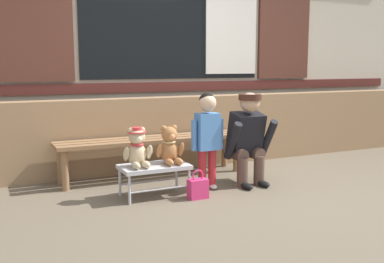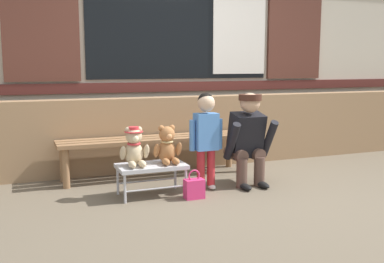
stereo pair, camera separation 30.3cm
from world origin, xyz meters
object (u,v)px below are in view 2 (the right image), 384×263
at_px(wooden_bench_long, 155,143).
at_px(teddy_bear_plain, 167,146).
at_px(small_display_bench, 151,168).
at_px(child_standing, 206,130).
at_px(adult_crouching, 248,139).
at_px(teddy_bear_with_hat, 134,147).
at_px(handbag_on_ground, 194,188).

bearing_deg(wooden_bench_long, teddy_bear_plain, -97.18).
bearing_deg(small_display_bench, child_standing, 0.57).
bearing_deg(adult_crouching, teddy_bear_with_hat, -179.75).
height_order(small_display_bench, adult_crouching, adult_crouching).
relative_size(wooden_bench_long, teddy_bear_with_hat, 5.78).
bearing_deg(teddy_bear_with_hat, wooden_bench_long, 59.39).
bearing_deg(small_display_bench, teddy_bear_plain, 0.51).
distance_m(child_standing, handbag_on_ground, 0.59).
xyz_separation_m(teddy_bear_with_hat, child_standing, (0.72, 0.00, 0.12)).
relative_size(wooden_bench_long, adult_crouching, 2.21).
relative_size(teddy_bear_with_hat, handbag_on_ground, 1.34).
height_order(child_standing, adult_crouching, child_standing).
distance_m(teddy_bear_plain, child_standing, 0.42).
height_order(small_display_bench, teddy_bear_with_hat, teddy_bear_with_hat).
bearing_deg(handbag_on_ground, small_display_bench, 145.18).
distance_m(small_display_bench, adult_crouching, 1.05).
relative_size(wooden_bench_long, teddy_bear_plain, 5.78).
height_order(wooden_bench_long, teddy_bear_with_hat, teddy_bear_with_hat).
height_order(wooden_bench_long, child_standing, child_standing).
relative_size(small_display_bench, teddy_bear_with_hat, 1.76).
xyz_separation_m(wooden_bench_long, teddy_bear_plain, (-0.09, -0.69, 0.09)).
height_order(teddy_bear_plain, handbag_on_ground, teddy_bear_plain).
xyz_separation_m(wooden_bench_long, small_display_bench, (-0.25, -0.69, -0.11)).
distance_m(small_display_bench, teddy_bear_with_hat, 0.26).
xyz_separation_m(wooden_bench_long, handbag_on_ground, (0.09, -0.93, -0.28)).
xyz_separation_m(child_standing, adult_crouching, (0.47, 0.00, -0.11)).
relative_size(small_display_bench, adult_crouching, 0.67).
distance_m(wooden_bench_long, teddy_bear_plain, 0.70).
relative_size(teddy_bear_with_hat, teddy_bear_plain, 1.00).
bearing_deg(teddy_bear_with_hat, teddy_bear_plain, -0.13).
relative_size(wooden_bench_long, handbag_on_ground, 7.72).
xyz_separation_m(teddy_bear_with_hat, handbag_on_ground, (0.50, -0.24, -0.38)).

